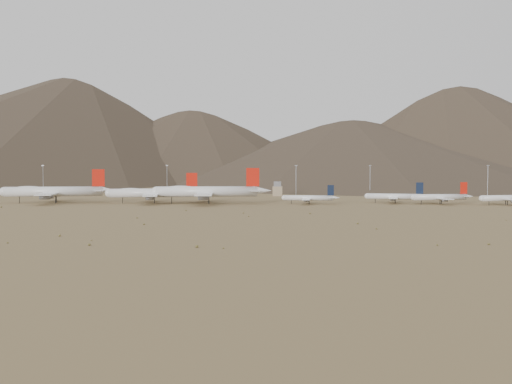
# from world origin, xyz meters

# --- Properties ---
(ground) EXTENTS (3000.00, 3000.00, 0.00)m
(ground) POSITION_xyz_m (0.00, 0.00, 0.00)
(ground) COLOR olive
(ground) RESTS_ON ground
(mountain_ridge) EXTENTS (4400.00, 1000.00, 300.00)m
(mountain_ridge) POSITION_xyz_m (0.00, 900.00, 150.00)
(mountain_ridge) COLOR #4A3A2C
(mountain_ridge) RESTS_ON ground
(widebody_west) EXTENTS (76.11, 59.75, 22.92)m
(widebody_west) POSITION_xyz_m (-119.12, 24.54, 7.90)
(widebody_west) COLOR silver
(widebody_west) RESTS_ON ground
(widebody_centre) EXTENTS (67.86, 53.31, 20.46)m
(widebody_centre) POSITION_xyz_m (-51.48, 27.41, 7.05)
(widebody_centre) COLOR silver
(widebody_centre) RESTS_ON ground
(widebody_east) EXTENTS (80.13, 62.15, 23.86)m
(widebody_east) POSITION_xyz_m (-13.94, 24.45, 8.23)
(widebody_east) COLOR silver
(widebody_east) RESTS_ON ground
(narrowbody_a) EXTENTS (38.51, 27.78, 12.71)m
(narrowbody_a) POSITION_xyz_m (54.24, 24.56, 4.13)
(narrowbody_a) COLOR silver
(narrowbody_a) RESTS_ON ground
(narrowbody_b) EXTENTS (42.82, 31.21, 14.22)m
(narrowbody_b) POSITION_xyz_m (112.53, 36.73, 4.61)
(narrowbody_b) COLOR silver
(narrowbody_b) RESTS_ON ground
(narrowbody_c) EXTENTS (43.37, 31.80, 14.49)m
(narrowbody_c) POSITION_xyz_m (140.98, 30.29, 4.70)
(narrowbody_c) COLOR silver
(narrowbody_c) RESTS_ON ground
(narrowbody_d) EXTENTS (41.02, 30.53, 14.02)m
(narrowbody_d) POSITION_xyz_m (181.54, 25.45, 4.55)
(narrowbody_d) COLOR silver
(narrowbody_d) RESTS_ON ground
(control_tower) EXTENTS (8.00, 8.00, 12.00)m
(control_tower) POSITION_xyz_m (30.00, 120.00, 5.32)
(control_tower) COLOR tan
(control_tower) RESTS_ON ground
(mast_far_west) EXTENTS (2.00, 0.60, 25.70)m
(mast_far_west) POSITION_xyz_m (-167.22, 113.21, 14.20)
(mast_far_west) COLOR gray
(mast_far_west) RESTS_ON ground
(mast_west) EXTENTS (2.00, 0.60, 25.70)m
(mast_west) POSITION_xyz_m (-66.72, 136.30, 14.20)
(mast_west) COLOR gray
(mast_west) RESTS_ON ground
(mast_centre) EXTENTS (2.00, 0.60, 25.70)m
(mast_centre) POSITION_xyz_m (45.30, 104.03, 14.20)
(mast_centre) COLOR gray
(mast_centre) RESTS_ON ground
(mast_east) EXTENTS (2.00, 0.60, 25.70)m
(mast_east) POSITION_xyz_m (108.65, 140.84, 14.20)
(mast_east) COLOR gray
(mast_east) RESTS_ON ground
(mast_far_east) EXTENTS (2.00, 0.60, 25.70)m
(mast_far_east) POSITION_xyz_m (200.70, 121.56, 14.20)
(mast_far_east) COLOR gray
(mast_far_east) RESTS_ON ground
(desert_scrub) EXTENTS (444.91, 172.13, 0.92)m
(desert_scrub) POSITION_xyz_m (20.71, -113.47, 0.33)
(desert_scrub) COLOR brown
(desert_scrub) RESTS_ON ground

